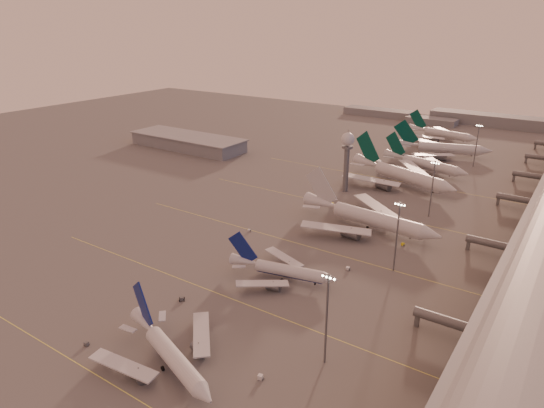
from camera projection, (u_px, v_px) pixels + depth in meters
The scene contains 24 objects.
ground at pixel (161, 293), 151.48m from camera, with size 700.00×700.00×0.00m, color #4E4B4B.
taxiway_markings at pixel (330, 251), 179.12m from camera, with size 180.00×185.25×0.02m.
hangar at pixel (188, 142), 321.05m from camera, with size 82.00×27.00×8.50m.
radar_tower at pixel (347, 150), 234.25m from camera, with size 6.40×6.40×31.10m.
mast_a at pixel (327, 315), 116.24m from camera, with size 3.60×0.56×25.00m.
mast_b at pixel (397, 234), 160.37m from camera, with size 3.60×0.56×25.00m.
mast_c at pixel (432, 187), 205.55m from camera, with size 3.60×0.56×25.00m.
mast_d at pixel (477, 144), 276.25m from camera, with size 3.60×0.56×25.00m.
distant_horizon at pixel (452, 118), 400.35m from camera, with size 165.00×37.50×9.00m.
narrowbody_near at pixel (170, 356), 118.35m from camera, with size 39.76×31.17×16.19m.
narrowbody_mid at pixel (282, 272), 158.43m from camera, with size 37.47×29.60×14.81m.
widebody_white at pixel (368, 221), 196.38m from camera, with size 62.10×49.52×21.86m.
greentail_a at pixel (402, 177), 248.77m from camera, with size 62.71×49.76×23.80m.
greentail_b at pixel (424, 166), 270.79m from camera, with size 52.30×41.67×19.45m.
greentail_c at pixel (442, 150), 302.39m from camera, with size 57.90×46.11×21.59m.
greentail_d at pixel (442, 135), 342.51m from camera, with size 52.27×41.83×19.17m.
gsv_truck_a at pixel (87, 343), 126.69m from camera, with size 5.48×2.38×2.15m.
gsv_catering_a at pixel (261, 372), 114.47m from camera, with size 6.08×3.73×4.64m.
gsv_tug_mid at pixel (182, 299), 147.41m from camera, with size 4.16×4.28×1.07m.
gsv_truck_b at pixel (349, 267), 164.83m from camera, with size 6.16×2.61×2.43m.
gsv_truck_c at pixel (250, 229), 195.08m from camera, with size 5.16×2.72×1.98m.
gsv_catering_b at pixel (404, 241), 182.68m from camera, with size 5.31×3.69×4.00m.
gsv_tug_far at pixel (332, 204), 223.02m from camera, with size 3.77×4.31×1.05m.
gsv_truck_d at pixel (318, 182), 251.51m from camera, with size 2.19×5.32×2.11m.
Camera 1 is at (102.55, -89.41, 80.23)m, focal length 32.00 mm.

